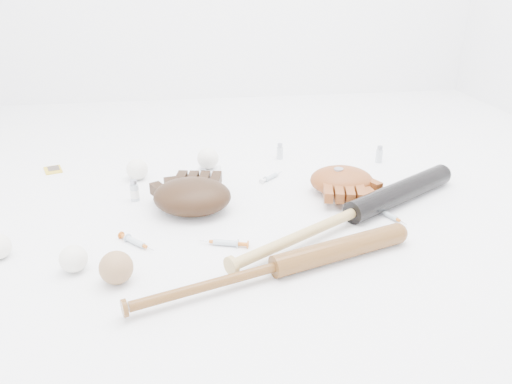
{
  "coord_description": "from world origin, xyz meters",
  "views": [
    {
      "loc": [
        -0.19,
        -1.4,
        0.71
      ],
      "look_at": [
        0.02,
        0.01,
        0.06
      ],
      "focal_mm": 35.0,
      "sensor_mm": 36.0,
      "label": 1
    }
  ],
  "objects": [
    {
      "name": "bat_dark",
      "position": [
        0.29,
        -0.12,
        0.04
      ],
      "size": [
        0.88,
        0.57,
        0.07
      ],
      "primitive_type": null,
      "rotation": [
        0.0,
        0.0,
        0.55
      ],
      "color": "black",
      "rests_on": "ground"
    },
    {
      "name": "bat_wood",
      "position": [
        0.01,
        -0.37,
        0.03
      ],
      "size": [
        0.78,
        0.3,
        0.06
      ],
      "primitive_type": null,
      "rotation": [
        0.0,
        0.0,
        0.31
      ],
      "color": "brown",
      "rests_on": "ground"
    },
    {
      "name": "glove_dark",
      "position": [
        -0.18,
        0.03,
        0.05
      ],
      "size": [
        0.34,
        0.34,
        0.11
      ],
      "primitive_type": null,
      "rotation": [
        0.0,
        0.0,
        -0.19
      ],
      "color": "black",
      "rests_on": "ground"
    },
    {
      "name": "glove_tan",
      "position": [
        0.32,
        0.1,
        0.05
      ],
      "size": [
        0.3,
        0.3,
        0.09
      ],
      "primitive_type": null,
      "rotation": [
        0.0,
        0.0,
        2.92
      ],
      "color": "brown",
      "rests_on": "ground"
    },
    {
      "name": "trading_card",
      "position": [
        -0.7,
        0.45,
        0.0
      ],
      "size": [
        0.08,
        0.1,
        0.0
      ],
      "primitive_type": "cube",
      "rotation": [
        0.0,
        0.0,
        0.34
      ],
      "color": "gold",
      "rests_on": "ground"
    },
    {
      "name": "pedestal",
      "position": [
        -0.12,
        0.28,
        0.02
      ],
      "size": [
        0.1,
        0.1,
        0.04
      ],
      "primitive_type": "cube",
      "rotation": [
        0.0,
        0.0,
        -0.39
      ],
      "color": "white",
      "rests_on": "ground"
    },
    {
      "name": "baseball_on_pedestal",
      "position": [
        -0.12,
        0.28,
        0.08
      ],
      "size": [
        0.08,
        0.08,
        0.08
      ],
      "primitive_type": "sphere",
      "color": "white",
      "rests_on": "pedestal"
    },
    {
      "name": "baseball_upper",
      "position": [
        -0.37,
        0.32,
        0.04
      ],
      "size": [
        0.08,
        0.08,
        0.08
      ],
      "primitive_type": "sphere",
      "color": "white",
      "rests_on": "ground"
    },
    {
      "name": "baseball_mid",
      "position": [
        -0.49,
        -0.27,
        0.04
      ],
      "size": [
        0.07,
        0.07,
        0.07
      ],
      "primitive_type": "sphere",
      "color": "white",
      "rests_on": "ground"
    },
    {
      "name": "baseball_aged",
      "position": [
        -0.38,
        -0.34,
        0.04
      ],
      "size": [
        0.08,
        0.08,
        0.08
      ],
      "primitive_type": "sphere",
      "color": "#926B46",
      "rests_on": "ground"
    },
    {
      "name": "syringe_0",
      "position": [
        -0.35,
        -0.16,
        0.01
      ],
      "size": [
        0.12,
        0.13,
        0.02
      ],
      "primitive_type": null,
      "rotation": [
        0.0,
        0.0,
        -0.8
      ],
      "color": "#ADBCC6",
      "rests_on": "ground"
    },
    {
      "name": "syringe_1",
      "position": [
        -0.1,
        -0.2,
        0.01
      ],
      "size": [
        0.15,
        0.07,
        0.02
      ],
      "primitive_type": null,
      "rotation": [
        0.0,
        0.0,
        2.84
      ],
      "color": "#ADBCC6",
      "rests_on": "ground"
    },
    {
      "name": "syringe_2",
      "position": [
        0.11,
        0.25,
        0.01
      ],
      "size": [
        0.12,
        0.11,
        0.02
      ],
      "primitive_type": null,
      "rotation": [
        0.0,
        0.0,
        0.74
      ],
      "color": "#ADBCC6",
      "rests_on": "ground"
    },
    {
      "name": "syringe_3",
      "position": [
        0.41,
        -0.11,
        0.01
      ],
      "size": [
        0.08,
        0.14,
        0.02
      ],
      "primitive_type": null,
      "rotation": [
        0.0,
        0.0,
        -1.15
      ],
      "color": "#ADBCC6",
      "rests_on": "ground"
    },
    {
      "name": "syringe_4",
      "position": [
        0.7,
        0.16,
        0.01
      ],
      "size": [
        0.13,
        0.13,
        0.02
      ],
      "primitive_type": null,
      "rotation": [
        0.0,
        0.0,
        3.89
      ],
      "color": "#ADBCC6",
      "rests_on": "ground"
    },
    {
      "name": "vial_0",
      "position": [
        0.56,
        0.35,
        0.03
      ],
      "size": [
        0.03,
        0.03,
        0.07
      ],
      "primitive_type": "cylinder",
      "color": "#B3BCC4",
      "rests_on": "ground"
    },
    {
      "name": "vial_1",
      "position": [
        0.18,
        0.45,
        0.03
      ],
      "size": [
        0.03,
        0.03,
        0.06
      ],
      "primitive_type": "cylinder",
      "color": "#B3BCC4",
      "rests_on": "ground"
    },
    {
      "name": "vial_2",
      "position": [
        -0.14,
        0.21,
        0.03
      ],
      "size": [
        0.03,
        0.03,
        0.07
      ],
      "primitive_type": "cylinder",
      "color": "#B3BCC4",
      "rests_on": "ground"
    },
    {
      "name": "vial_3",
      "position": [
        0.3,
        0.09,
        0.05
      ],
      "size": [
        0.04,
        0.04,
        0.09
      ],
      "primitive_type": "cylinder",
      "color": "#B3BCC4",
      "rests_on": "ground"
    },
    {
      "name": "vial_4",
      "position": [
        -0.37,
        0.13,
        0.04
      ],
      "size": [
        0.03,
        0.03,
        0.07
      ],
      "primitive_type": "cylinder",
      "color": "#B3BCC4",
      "rests_on": "ground"
    }
  ]
}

